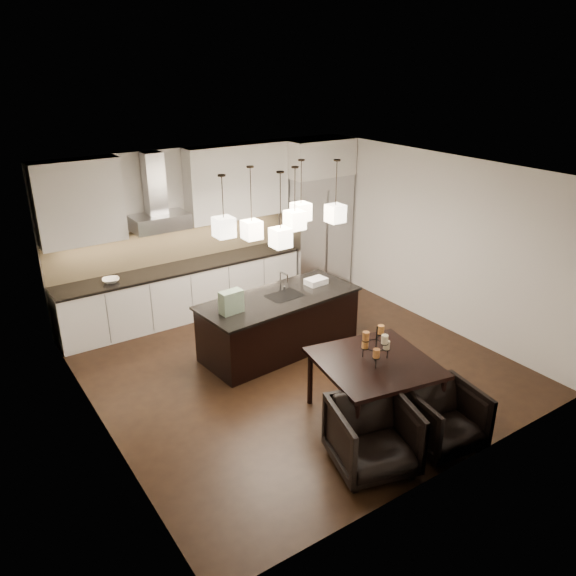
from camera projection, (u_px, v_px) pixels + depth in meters
floor at (296, 366)px, 8.16m from camera, size 5.50×5.50×0.02m
ceiling at (297, 172)px, 7.08m from camera, size 5.50×5.50×0.02m
wall_back at (206, 228)px, 9.74m from camera, size 5.50×0.02×2.80m
wall_front at (456, 360)px, 5.50m from camera, size 5.50×0.02×2.80m
wall_left at (91, 326)px, 6.20m from camera, size 0.02×5.50×2.80m
wall_right at (437, 241)px, 9.04m from camera, size 0.02×5.50×2.80m
refrigerator at (316, 232)px, 10.65m from camera, size 1.20×0.72×2.15m
fridge_panel at (317, 157)px, 10.11m from camera, size 1.26×0.72×0.65m
lower_cabinets at (184, 293)px, 9.53m from camera, size 4.21×0.62×0.88m
countertop at (182, 267)px, 9.35m from camera, size 4.21×0.66×0.04m
backsplash at (174, 244)px, 9.45m from camera, size 4.21×0.02×0.63m
upper_cab_left at (79, 203)px, 8.21m from camera, size 1.25×0.35×1.25m
upper_cab_right at (238, 182)px, 9.58m from camera, size 1.85×0.35×1.25m
hood_canopy at (160, 222)px, 8.92m from camera, size 0.90×0.52×0.24m
hood_chimney at (154, 183)px, 8.78m from camera, size 0.30×0.28×0.96m
fruit_bowl at (111, 280)px, 8.67m from camera, size 0.32×0.32×0.06m
island_body at (279, 324)px, 8.46m from camera, size 2.44×1.14×0.83m
island_top at (279, 298)px, 8.29m from camera, size 2.52×1.22×0.04m
faucet at (280, 282)px, 8.34m from camera, size 0.11×0.23×0.36m
tote_bag at (231, 302)px, 7.72m from camera, size 0.34×0.20×0.32m
food_container at (316, 281)px, 8.73m from camera, size 0.34×0.25×0.09m
dining_table at (373, 389)px, 6.86m from camera, size 1.53×1.53×0.79m
candelabra at (376, 344)px, 6.62m from camera, size 0.44×0.44×0.46m
candle_a at (387, 345)px, 6.69m from camera, size 0.09×0.09×0.11m
candle_b at (365, 344)px, 6.71m from camera, size 0.09×0.09×0.11m
candle_c at (376, 353)px, 6.50m from camera, size 0.09×0.09×0.11m
candle_d at (381, 329)px, 6.69m from camera, size 0.09×0.09×0.11m
candle_e at (366, 336)px, 6.54m from camera, size 0.09×0.09×0.11m
candle_f at (385, 339)px, 6.46m from camera, size 0.09×0.09×0.11m
armchair_left at (373, 436)px, 6.01m from camera, size 1.05×1.07×0.79m
armchair_right at (445, 418)px, 6.38m from camera, size 0.88×0.90×0.72m
pendant_a at (224, 227)px, 7.22m from camera, size 0.24×0.24×0.26m
pendant_b at (252, 230)px, 7.84m from camera, size 0.24×0.24×0.26m
pendant_c at (295, 220)px, 7.76m from camera, size 0.24×0.24×0.26m
pendant_d at (301, 212)px, 8.28m from camera, size 0.24×0.24×0.26m
pendant_e at (335, 213)px, 8.27m from camera, size 0.24×0.24×0.26m
pendant_f at (281, 238)px, 7.50m from camera, size 0.24×0.24×0.26m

